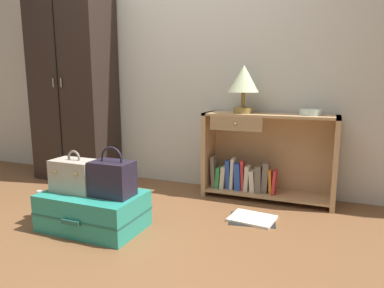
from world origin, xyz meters
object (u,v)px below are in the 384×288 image
object	(u,v)px
suitcase_large	(93,210)
open_book_on_floor	(252,219)
bookshelf	(262,159)
table_lamp	(244,81)
bowl	(311,112)
train_case	(75,175)
handbag	(112,178)
bottle	(40,205)
wardrobe	(74,83)

from	to	relation	value
suitcase_large	open_book_on_floor	world-z (taller)	suitcase_large
bookshelf	table_lamp	bearing A→B (deg)	-172.71
bowl	open_book_on_floor	world-z (taller)	bowl
bowl	train_case	size ratio (longest dim) A/B	0.55
bookshelf	open_book_on_floor	distance (m)	0.65
train_case	handbag	size ratio (longest dim) A/B	0.95
table_lamp	train_case	size ratio (longest dim) A/B	1.28
bowl	suitcase_large	bearing A→B (deg)	-140.71
bookshelf	handbag	size ratio (longest dim) A/B	3.31
table_lamp	bottle	distance (m)	1.95
suitcase_large	bottle	bearing A→B (deg)	-179.95
suitcase_large	handbag	distance (m)	0.31
train_case	handbag	bearing A→B (deg)	2.64
table_lamp	suitcase_large	size ratio (longest dim) A/B	0.59
wardrobe	bookshelf	world-z (taller)	wardrobe
bowl	wardrobe	bearing A→B (deg)	-178.04
wardrobe	handbag	world-z (taller)	wardrobe
bookshelf	table_lamp	size ratio (longest dim) A/B	2.74
open_book_on_floor	train_case	bearing A→B (deg)	-153.25
wardrobe	bottle	size ratio (longest dim) A/B	9.50
open_book_on_floor	table_lamp	bearing A→B (deg)	113.14
handbag	train_case	bearing A→B (deg)	-177.36
open_book_on_floor	wardrobe	bearing A→B (deg)	167.23
table_lamp	suitcase_large	distance (m)	1.64
table_lamp	handbag	xyz separation A→B (m)	(-0.63, -1.09, -0.66)
bookshelf	table_lamp	world-z (taller)	table_lamp
bottle	suitcase_large	bearing A→B (deg)	0.05
open_book_on_floor	bottle	bearing A→B (deg)	-159.29
table_lamp	handbag	bearing A→B (deg)	-120.09
bookshelf	suitcase_large	distance (m)	1.51
table_lamp	bowl	size ratio (longest dim) A/B	2.30
bookshelf	suitcase_large	bearing A→B (deg)	-131.26
wardrobe	bowl	size ratio (longest dim) A/B	11.38
wardrobe	open_book_on_floor	bearing A→B (deg)	-12.77
bookshelf	table_lamp	distance (m)	0.71
bottle	open_book_on_floor	distance (m)	1.64
bowl	handbag	size ratio (longest dim) A/B	0.52
table_lamp	handbag	size ratio (longest dim) A/B	1.21
train_case	open_book_on_floor	size ratio (longest dim) A/B	0.84
wardrobe	table_lamp	world-z (taller)	wardrobe
suitcase_large	bottle	distance (m)	0.50
wardrobe	open_book_on_floor	size ratio (longest dim) A/B	5.30
handbag	suitcase_large	bearing A→B (deg)	-178.35
bottle	table_lamp	bearing A→B (deg)	40.01
bookshelf	train_case	size ratio (longest dim) A/B	3.50
wardrobe	handbag	bearing A→B (deg)	-41.08
suitcase_large	handbag	xyz separation A→B (m)	(0.17, 0.00, 0.26)
bookshelf	bottle	bearing A→B (deg)	-142.99
wardrobe	suitcase_large	bearing A→B (deg)	-45.66
bookshelf	open_book_on_floor	xyz separation A→B (m)	(0.04, -0.54, -0.35)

